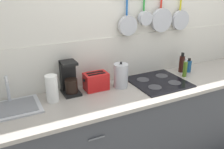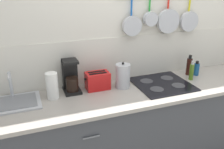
{
  "view_description": "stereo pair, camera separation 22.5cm",
  "coord_description": "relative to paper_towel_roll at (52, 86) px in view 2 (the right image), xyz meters",
  "views": [
    {
      "loc": [
        -1.47,
        -1.87,
        1.92
      ],
      "look_at": [
        -0.53,
        0.0,
        1.09
      ],
      "focal_mm": 40.0,
      "sensor_mm": 36.0,
      "label": 1
    },
    {
      "loc": [
        -1.26,
        -1.96,
        1.92
      ],
      "look_at": [
        -0.53,
        0.0,
        1.09
      ],
      "focal_mm": 40.0,
      "sensor_mm": 36.0,
      "label": 2
    }
  ],
  "objects": [
    {
      "name": "countertop",
      "position": [
        1.05,
        -0.12,
        -0.14
      ],
      "size": [
        3.34,
        0.64,
        0.03
      ],
      "color": "#A59E93",
      "rests_on": "cabinet_base"
    },
    {
      "name": "sink_basin",
      "position": [
        -0.34,
        0.01,
        -0.1
      ],
      "size": [
        0.47,
        0.35,
        0.25
      ],
      "color": "#B7BABF",
      "rests_on": "countertop"
    },
    {
      "name": "cooktop",
      "position": [
        1.08,
        -0.08,
        -0.11
      ],
      "size": [
        0.54,
        0.53,
        0.01
      ],
      "color": "black",
      "rests_on": "countertop"
    },
    {
      "name": "kettle",
      "position": [
        0.68,
        0.0,
        -0.0
      ],
      "size": [
        0.14,
        0.14,
        0.26
      ],
      "color": "#B7BABF",
      "rests_on": "countertop"
    },
    {
      "name": "bottle_olive_oil",
      "position": [
        1.44,
        -0.08,
        -0.03
      ],
      "size": [
        0.04,
        0.04,
        0.21
      ],
      "color": "#4C721E",
      "rests_on": "countertop"
    },
    {
      "name": "paper_towel_roll",
      "position": [
        0.0,
        0.0,
        0.0
      ],
      "size": [
        0.11,
        0.11,
        0.24
      ],
      "color": "white",
      "rests_on": "countertop"
    },
    {
      "name": "wall_back",
      "position": [
        1.05,
        0.24,
        0.26
      ],
      "size": [
        7.2,
        0.15,
        2.6
      ],
      "color": "silver",
      "rests_on": "ground_plane"
    },
    {
      "name": "toaster",
      "position": [
        0.44,
        0.05,
        -0.04
      ],
      "size": [
        0.24,
        0.14,
        0.17
      ],
      "color": "red",
      "rests_on": "countertop"
    },
    {
      "name": "bottle_dish_soap",
      "position": [
        1.5,
        0.05,
        -0.02
      ],
      "size": [
        0.06,
        0.06,
        0.23
      ],
      "color": "#33140F",
      "rests_on": "countertop"
    },
    {
      "name": "cabinet_base",
      "position": [
        1.05,
        -0.12,
        -0.58
      ],
      "size": [
        3.3,
        0.62,
        0.85
      ],
      "color": "#3F4247",
      "rests_on": "ground_plane"
    },
    {
      "name": "bottle_cooking_wine",
      "position": [
        1.57,
        0.01,
        -0.05
      ],
      "size": [
        0.06,
        0.06,
        0.16
      ],
      "color": "navy",
      "rests_on": "countertop"
    },
    {
      "name": "coffee_maker",
      "position": [
        0.19,
        0.1,
        0.01
      ],
      "size": [
        0.15,
        0.2,
        0.31
      ],
      "color": "black",
      "rests_on": "countertop"
    }
  ]
}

